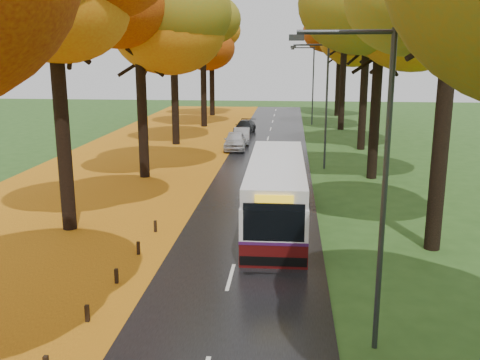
# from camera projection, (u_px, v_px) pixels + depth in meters

# --- Properties ---
(road) EXTENTS (6.50, 90.00, 0.04)m
(road) POSITION_uv_depth(u_px,v_px,m) (256.00, 185.00, 30.69)
(road) COLOR black
(road) RESTS_ON ground
(centre_line) EXTENTS (0.12, 90.00, 0.01)m
(centre_line) POSITION_uv_depth(u_px,v_px,m) (256.00, 185.00, 30.68)
(centre_line) COLOR silver
(centre_line) RESTS_ON road
(leaf_verge) EXTENTS (12.00, 90.00, 0.02)m
(leaf_verge) POSITION_uv_depth(u_px,v_px,m) (103.00, 182.00, 31.51)
(leaf_verge) COLOR #87440C
(leaf_verge) RESTS_ON ground
(leaf_drift) EXTENTS (0.90, 90.00, 0.01)m
(leaf_drift) POSITION_uv_depth(u_px,v_px,m) (203.00, 183.00, 30.96)
(leaf_drift) COLOR orange
(leaf_drift) RESTS_ON road
(trees_left) EXTENTS (9.20, 74.00, 13.88)m
(trees_left) POSITION_uv_depth(u_px,v_px,m) (136.00, 16.00, 31.12)
(trees_left) COLOR black
(trees_left) RESTS_ON ground
(trees_right) EXTENTS (9.30, 74.20, 13.96)m
(trees_right) POSITION_uv_depth(u_px,v_px,m) (388.00, 11.00, 29.64)
(trees_right) COLOR black
(trees_right) RESTS_ON ground
(streetlamp_near) EXTENTS (2.45, 0.18, 8.00)m
(streetlamp_near) POSITION_uv_depth(u_px,v_px,m) (375.00, 170.00, 12.78)
(streetlamp_near) COLOR #333538
(streetlamp_near) RESTS_ON ground
(streetlamp_mid) EXTENTS (2.45, 0.18, 8.00)m
(streetlamp_mid) POSITION_uv_depth(u_px,v_px,m) (323.00, 96.00, 34.08)
(streetlamp_mid) COLOR #333538
(streetlamp_mid) RESTS_ON ground
(streetlamp_far) EXTENTS (2.45, 0.18, 8.00)m
(streetlamp_far) POSITION_uv_depth(u_px,v_px,m) (311.00, 79.00, 55.38)
(streetlamp_far) COLOR #333538
(streetlamp_far) RESTS_ON ground
(bus) EXTENTS (2.56, 10.70, 2.81)m
(bus) POSITION_uv_depth(u_px,v_px,m) (276.00, 190.00, 23.58)
(bus) COLOR #450A0A
(bus) RESTS_ON road
(car_white) EXTENTS (1.85, 4.16, 1.39)m
(car_white) POSITION_uv_depth(u_px,v_px,m) (235.00, 141.00, 41.66)
(car_white) COLOR silver
(car_white) RESTS_ON road
(car_silver) EXTENTS (1.51, 3.81, 1.23)m
(car_silver) POSITION_uv_depth(u_px,v_px,m) (242.00, 136.00, 44.59)
(car_silver) COLOR gray
(car_silver) RESTS_ON road
(car_dark) EXTENTS (2.05, 4.20, 1.17)m
(car_dark) POSITION_uv_depth(u_px,v_px,m) (245.00, 127.00, 50.19)
(car_dark) COLOR black
(car_dark) RESTS_ON road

